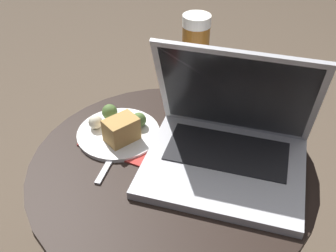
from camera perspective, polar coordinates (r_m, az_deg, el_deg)
name	(u,v)px	position (r m, az deg, el deg)	size (l,w,h in m)	color
table	(171,219)	(0.95, 0.46, -13.39)	(0.59, 0.59, 0.57)	black
napkin	(127,140)	(0.88, -5.91, -2.02)	(0.20, 0.15, 0.00)	#B7332D
laptop	(228,142)	(0.80, 8.64, -2.37)	(0.38, 0.34, 0.26)	silver
beer_glass	(195,66)	(0.91, 3.88, 8.62)	(0.06, 0.06, 0.24)	brown
snack_plate	(119,129)	(0.89, -7.17, -0.44)	(0.19, 0.19, 0.06)	white
fork	(116,150)	(0.86, -7.55, -3.51)	(0.07, 0.17, 0.00)	silver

